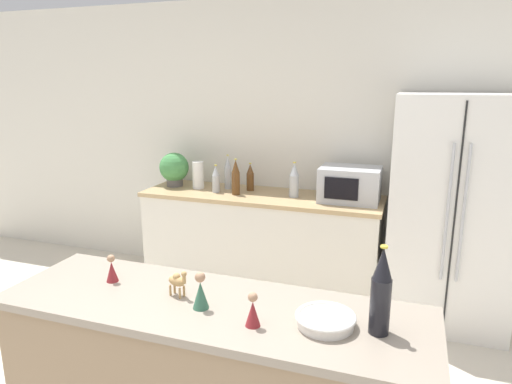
# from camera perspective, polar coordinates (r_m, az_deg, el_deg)

# --- Properties ---
(wall_back) EXTENTS (8.00, 0.06, 2.55)m
(wall_back) POSITION_cam_1_polar(r_m,az_deg,el_deg) (4.14, 5.55, 5.78)
(wall_back) COLOR silver
(wall_back) RESTS_ON ground_plane
(back_counter) EXTENTS (2.09, 0.63, 0.88)m
(back_counter) POSITION_cam_1_polar(r_m,az_deg,el_deg) (4.10, 0.61, -6.24)
(back_counter) COLOR silver
(back_counter) RESTS_ON ground_plane
(refrigerator) EXTENTS (0.88, 0.70, 1.76)m
(refrigerator) POSITION_cam_1_polar(r_m,az_deg,el_deg) (3.73, 23.14, -2.38)
(refrigerator) COLOR silver
(refrigerator) RESTS_ON ground_plane
(potted_plant) EXTENTS (0.27, 0.27, 0.31)m
(potted_plant) POSITION_cam_1_polar(r_m,az_deg,el_deg) (4.31, -10.19, 2.92)
(potted_plant) COLOR #595451
(potted_plant) RESTS_ON back_counter
(paper_towel_roll) EXTENTS (0.10, 0.10, 0.25)m
(paper_towel_roll) POSITION_cam_1_polar(r_m,az_deg,el_deg) (4.19, -7.25, 2.12)
(paper_towel_roll) COLOR white
(paper_towel_roll) RESTS_ON back_counter
(microwave) EXTENTS (0.48, 0.37, 0.28)m
(microwave) POSITION_cam_1_polar(r_m,az_deg,el_deg) (3.79, 11.66, 0.96)
(microwave) COLOR #B2B5BA
(microwave) RESTS_ON back_counter
(back_bottle_0) EXTENTS (0.07, 0.07, 0.31)m
(back_bottle_0) POSITION_cam_1_polar(r_m,az_deg,el_deg) (3.93, -2.55, 1.82)
(back_bottle_0) COLOR brown
(back_bottle_0) RESTS_ON back_counter
(back_bottle_1) EXTENTS (0.07, 0.07, 0.25)m
(back_bottle_1) POSITION_cam_1_polar(r_m,az_deg,el_deg) (4.07, -0.73, 1.83)
(back_bottle_1) COLOR brown
(back_bottle_1) RESTS_ON back_counter
(back_bottle_2) EXTENTS (0.07, 0.07, 0.25)m
(back_bottle_2) POSITION_cam_1_polar(r_m,az_deg,el_deg) (4.03, -5.03, 1.60)
(back_bottle_2) COLOR #B2B7BC
(back_bottle_2) RESTS_ON back_counter
(back_bottle_3) EXTENTS (0.06, 0.06, 0.31)m
(back_bottle_3) POSITION_cam_1_polar(r_m,az_deg,el_deg) (4.14, -3.55, 2.44)
(back_bottle_3) COLOR #B2B7BC
(back_bottle_3) RESTS_ON back_counter
(back_bottle_4) EXTENTS (0.08, 0.08, 0.30)m
(back_bottle_4) POSITION_cam_1_polar(r_m,az_deg,el_deg) (3.86, 4.78, 1.47)
(back_bottle_4) COLOR #B2B7BC
(back_bottle_4) RESTS_ON back_counter
(wine_bottle) EXTENTS (0.07, 0.07, 0.34)m
(wine_bottle) POSITION_cam_1_polar(r_m,az_deg,el_deg) (1.73, 15.36, -11.96)
(wine_bottle) COLOR black
(wine_bottle) RESTS_ON bar_counter
(fruit_bowl) EXTENTS (0.23, 0.23, 0.05)m
(fruit_bowl) POSITION_cam_1_polar(r_m,az_deg,el_deg) (1.80, 8.68, -15.48)
(fruit_bowl) COLOR white
(fruit_bowl) RESTS_ON bar_counter
(camel_figurine) EXTENTS (0.10, 0.06, 0.12)m
(camel_figurine) POSITION_cam_1_polar(r_m,az_deg,el_deg) (2.01, -9.79, -10.85)
(camel_figurine) COLOR tan
(camel_figurine) RESTS_ON bar_counter
(wise_man_figurine_blue) EXTENTS (0.07, 0.07, 0.16)m
(wise_man_figurine_blue) POSITION_cam_1_polar(r_m,az_deg,el_deg) (1.90, -6.95, -12.39)
(wise_man_figurine_blue) COLOR #33664C
(wise_man_figurine_blue) RESTS_ON bar_counter
(wise_man_figurine_crimson) EXTENTS (0.06, 0.06, 0.13)m
(wise_man_figurine_crimson) POSITION_cam_1_polar(r_m,az_deg,el_deg) (2.22, -17.58, -9.27)
(wise_man_figurine_crimson) COLOR maroon
(wise_man_figurine_crimson) RESTS_ON bar_counter
(wise_man_figurine_purple) EXTENTS (0.06, 0.06, 0.14)m
(wise_man_figurine_purple) POSITION_cam_1_polar(r_m,az_deg,el_deg) (1.77, -0.40, -14.71)
(wise_man_figurine_purple) COLOR maroon
(wise_man_figurine_purple) RESTS_ON bar_counter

